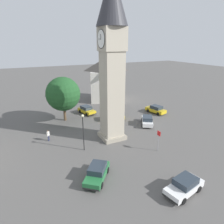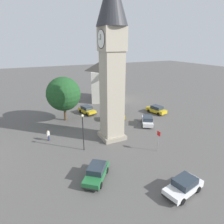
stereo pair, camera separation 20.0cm
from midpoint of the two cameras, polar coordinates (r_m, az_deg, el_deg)
name	(u,v)px [view 1 (the left image)]	position (r m, az deg, el deg)	size (l,w,h in m)	color
ground_plane	(112,137)	(29.44, -0.20, -7.41)	(200.00, 200.00, 0.00)	#565451
clock_tower	(112,47)	(26.27, -0.23, 18.35)	(3.99, 3.99, 21.86)	gray
car_blue_kerb	(156,109)	(40.11, 12.46, 0.77)	(4.41, 2.61, 1.53)	gold
car_silver_kerb	(113,116)	(35.61, 0.08, -1.16)	(2.90, 4.45, 1.53)	gold
car_red_corner	(87,110)	(39.18, -7.53, 0.62)	(4.41, 2.63, 1.53)	gold
car_white_side	(184,186)	(20.59, 20.00, -19.46)	(2.44, 4.37, 1.53)	white
car_black_far	(147,120)	(34.12, 10.02, -2.42)	(4.39, 3.63, 1.53)	white
car_green_alley	(97,172)	(21.11, -4.63, -17.07)	(4.27, 3.90, 1.53)	#236B38
pedestrian	(48,134)	(29.56, -18.22, -6.17)	(0.45, 0.40, 1.69)	#2D3351
tree	(63,94)	(35.29, -14.16, 5.08)	(5.93, 5.93, 7.87)	brown
building_shop_left	(106,79)	(47.46, -1.82, 9.58)	(9.47, 9.71, 10.13)	beige
lamp_post	(83,127)	(25.05, -8.63, -4.24)	(0.36, 0.36, 4.97)	black
road_sign	(159,138)	(25.84, 13.14, -7.28)	(0.60, 0.07, 2.80)	gray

